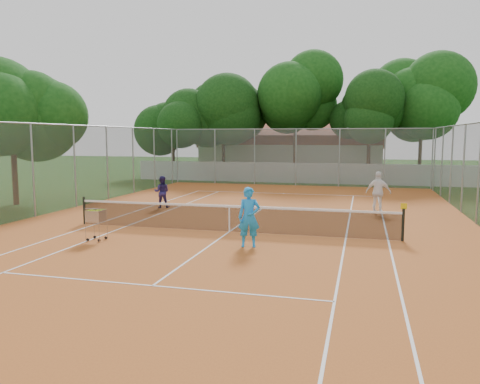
% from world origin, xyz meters
% --- Properties ---
extents(ground, '(120.00, 120.00, 0.00)m').
position_xyz_m(ground, '(0.00, 0.00, 0.00)').
color(ground, '#17390F').
rests_on(ground, ground).
extents(court_pad, '(18.00, 34.00, 0.02)m').
position_xyz_m(court_pad, '(0.00, 0.00, 0.01)').
color(court_pad, '#AC5821').
rests_on(court_pad, ground).
extents(court_lines, '(10.98, 23.78, 0.01)m').
position_xyz_m(court_lines, '(0.00, 0.00, 0.02)').
color(court_lines, white).
rests_on(court_lines, court_pad).
extents(tennis_net, '(11.88, 0.10, 0.98)m').
position_xyz_m(tennis_net, '(0.00, 0.00, 0.51)').
color(tennis_net, black).
rests_on(tennis_net, court_pad).
extents(perimeter_fence, '(18.00, 34.00, 4.00)m').
position_xyz_m(perimeter_fence, '(0.00, 0.00, 2.00)').
color(perimeter_fence, slate).
rests_on(perimeter_fence, ground).
extents(boundary_wall, '(26.00, 0.30, 1.50)m').
position_xyz_m(boundary_wall, '(0.00, 19.00, 0.75)').
color(boundary_wall, silver).
rests_on(boundary_wall, ground).
extents(clubhouse, '(16.40, 9.00, 4.40)m').
position_xyz_m(clubhouse, '(-2.00, 29.00, 2.20)').
color(clubhouse, beige).
rests_on(clubhouse, ground).
extents(tropical_trees, '(29.00, 19.00, 10.00)m').
position_xyz_m(tropical_trees, '(0.00, 22.00, 5.00)').
color(tropical_trees, black).
rests_on(tropical_trees, ground).
extents(player_near, '(0.77, 0.59, 1.87)m').
position_xyz_m(player_near, '(1.23, -2.05, 0.96)').
color(player_near, '#1B8FEB').
rests_on(player_near, court_pad).
extents(player_far_left, '(0.87, 0.75, 1.53)m').
position_xyz_m(player_far_left, '(-4.79, 4.80, 0.79)').
color(player_far_left, navy).
rests_on(player_far_left, court_pad).
extents(player_far_right, '(1.17, 0.66, 1.88)m').
position_xyz_m(player_far_right, '(5.31, 5.80, 0.96)').
color(player_far_right, white).
rests_on(player_far_right, court_pad).
extents(ball_hopper, '(0.62, 0.62, 1.12)m').
position_xyz_m(ball_hopper, '(-3.85, -2.49, 0.58)').
color(ball_hopper, '#AFAFB6').
rests_on(ball_hopper, court_pad).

